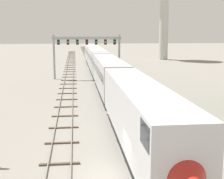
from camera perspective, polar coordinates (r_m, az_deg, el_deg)
ground_plane at (r=20.00m, az=1.07°, el=-14.72°), size 400.00×400.00×0.00m
track_main at (r=78.55m, az=-3.24°, el=4.07°), size 2.60×200.00×0.16m
track_near at (r=58.59m, az=-7.49°, el=1.91°), size 2.60×160.00×0.16m
passenger_train at (r=53.92m, az=-1.76°, el=3.99°), size 3.04×83.71×4.80m
signal_gantry at (r=58.21m, az=-4.39°, el=7.54°), size 12.10×0.49×7.76m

